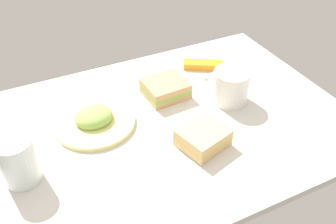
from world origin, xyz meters
TOP-DOWN VIEW (x-y plane):
  - tabletop at (0.00, 0.00)cm, footprint 90.00×64.00cm
  - plate_of_food at (16.76, -7.09)cm, footprint 20.09×20.09cm
  - coffee_mug_black at (-18.67, -0.86)cm, footprint 9.55×12.05cm
  - sandwich_main at (-3.47, 11.11)cm, footprint 12.31×11.60cm
  - sandwich_side at (-4.29, -10.38)cm, footprint 11.45×10.41cm
  - glass_of_milk at (35.45, 3.59)cm, footprint 7.50×7.50cm
  - snack_bar at (-20.75, -18.06)cm, footprint 12.07×9.27cm

SIDE VIEW (x-z plane):
  - tabletop at x=0.00cm, z-range 0.00..2.00cm
  - snack_bar at x=-20.75cm, z-range 2.00..4.00cm
  - plate_of_food at x=16.76cm, z-range 1.08..5.50cm
  - sandwich_main at x=-3.47cm, z-range 2.00..6.40cm
  - sandwich_side at x=-4.29cm, z-range 2.00..6.40cm
  - glass_of_milk at x=35.45cm, z-range 1.30..11.85cm
  - coffee_mug_black at x=-18.67cm, z-range 2.14..11.09cm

